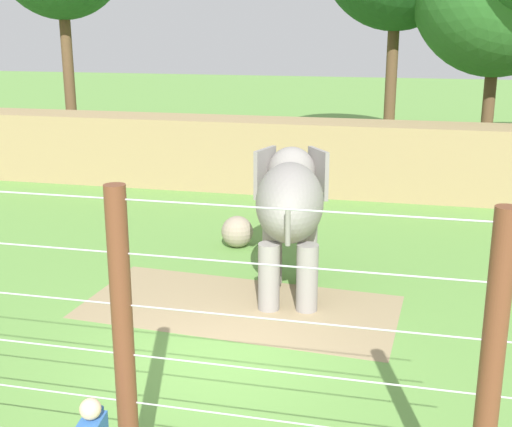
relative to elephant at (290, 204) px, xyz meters
name	(u,v)px	position (x,y,z in m)	size (l,w,h in m)	color
ground_plane	(216,360)	(-0.62, -3.19, -1.82)	(120.00, 120.00, 0.00)	#609342
dirt_patch	(240,307)	(-0.77, -1.04, -1.82)	(5.99, 2.87, 0.01)	#937F5B
embankment_wall	(318,157)	(-0.62, 8.49, -0.68)	(36.00, 1.80, 2.29)	#997F56
elephant	(290,204)	(0.00, 0.00, 0.00)	(1.78, 3.69, 2.75)	gray
enrichment_ball	(237,232)	(-1.73, 2.47, -1.44)	(0.77, 0.77, 0.77)	gray
cable_fence	(125,351)	(-0.62, -6.60, 0.04)	(8.52, 0.23, 3.72)	brown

